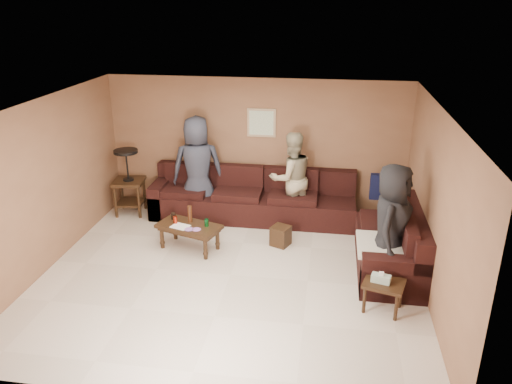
% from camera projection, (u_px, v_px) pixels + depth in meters
% --- Properties ---
extents(room, '(5.60, 5.50, 2.50)m').
position_uv_depth(room, '(228.00, 168.00, 6.75)').
color(room, beige).
rests_on(room, ground).
extents(sectional_sofa, '(4.65, 2.90, 0.97)m').
position_uv_depth(sectional_sofa, '(294.00, 216.00, 8.52)').
color(sectional_sofa, black).
rests_on(sectional_sofa, ground).
extents(coffee_table, '(1.12, 0.79, 0.70)m').
position_uv_depth(coffee_table, '(189.00, 228.00, 8.00)').
color(coffee_table, '#331F11').
rests_on(coffee_table, ground).
extents(end_table_left, '(0.61, 0.61, 1.24)m').
position_uv_depth(end_table_left, '(129.00, 181.00, 9.22)').
color(end_table_left, '#331F11').
rests_on(end_table_left, ground).
extents(side_table_right, '(0.60, 0.54, 0.56)m').
position_uv_depth(side_table_right, '(383.00, 285.00, 6.41)').
color(side_table_right, '#331F11').
rests_on(side_table_right, ground).
extents(waste_bin, '(0.36, 0.36, 0.33)m').
position_uv_depth(waste_bin, '(281.00, 236.00, 8.19)').
color(waste_bin, '#331F11').
rests_on(waste_bin, ground).
extents(wall_art, '(0.52, 0.04, 0.52)m').
position_uv_depth(wall_art, '(261.00, 123.00, 9.00)').
color(wall_art, tan).
rests_on(wall_art, ground).
extents(person_left, '(1.04, 0.81, 1.89)m').
position_uv_depth(person_left, '(198.00, 168.00, 9.00)').
color(person_left, '#2B2F3C').
rests_on(person_left, ground).
extents(person_middle, '(1.01, 0.94, 1.67)m').
position_uv_depth(person_middle, '(291.00, 178.00, 8.81)').
color(person_middle, tan).
rests_on(person_middle, ground).
extents(person_right, '(0.79, 0.99, 1.76)m').
position_uv_depth(person_right, '(391.00, 225.00, 6.91)').
color(person_right, black).
rests_on(person_right, ground).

